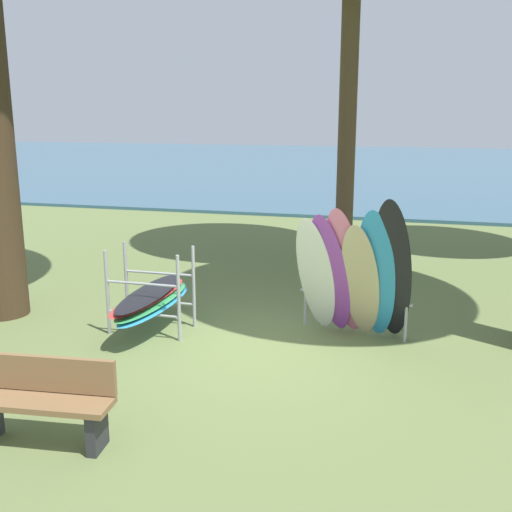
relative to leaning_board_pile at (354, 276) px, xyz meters
name	(u,v)px	position (x,y,z in m)	size (l,w,h in m)	color
ground_plane	(266,346)	(-1.14, -0.51, -0.96)	(80.00, 80.00, 0.00)	olive
lake_water	(384,166)	(-1.14, 27.87, -0.91)	(80.00, 36.00, 0.10)	#38607A
leaning_board_pile	(354,276)	(0.00, 0.00, 0.00)	(1.73, 1.18, 2.14)	white
board_storage_rack	(152,298)	(-2.91, -0.31, -0.46)	(1.15, 2.12, 1.25)	#9EA0A5
park_bench	(44,399)	(-2.62, -3.49, -0.50)	(1.43, 0.54, 0.85)	#2D2D33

